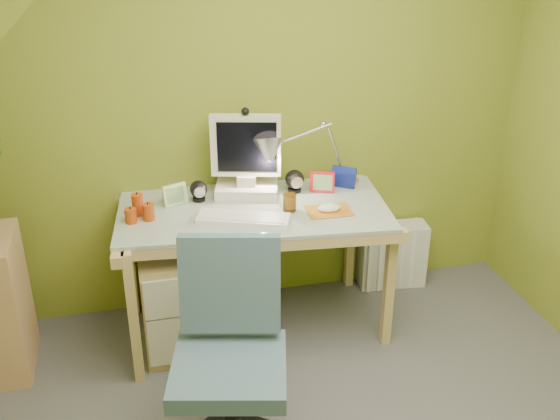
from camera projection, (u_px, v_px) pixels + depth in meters
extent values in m
cube|color=olive|center=(255.00, 109.00, 3.66)|extent=(3.20, 0.01, 2.40)
cube|color=white|center=(6.00, 67.00, 1.76)|extent=(1.10, 3.20, 1.10)
cube|color=white|center=(243.00, 218.00, 3.36)|extent=(0.49, 0.31, 0.02)
cube|color=#BC711D|center=(329.00, 211.00, 3.46)|extent=(0.24, 0.17, 0.01)
ellipsoid|color=white|center=(329.00, 208.00, 3.45)|extent=(0.13, 0.09, 0.04)
cylinder|color=brown|center=(290.00, 203.00, 3.45)|extent=(0.08, 0.08, 0.09)
cube|color=red|center=(322.00, 182.00, 3.67)|extent=(0.14, 0.07, 0.12)
cube|color=navy|center=(344.00, 177.00, 3.73)|extent=(0.13, 0.10, 0.12)
cube|color=#C1DE99|center=(175.00, 195.00, 3.51)|extent=(0.13, 0.07, 0.12)
cube|color=silver|center=(392.00, 255.00, 4.18)|extent=(0.43, 0.21, 0.42)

